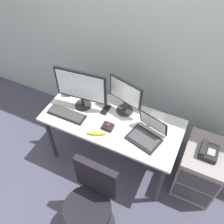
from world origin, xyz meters
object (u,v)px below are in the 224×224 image
monitor_main (81,87)px  laptop (147,133)px  desk_phone (208,152)px  office_chair (91,205)px  keyboard (67,114)px  paper_notepad (156,120)px  file_cabinet (199,169)px  cell_phone (106,110)px  trackball_mouse (108,126)px  coffee_mug (68,92)px  banana (96,133)px  monitor_side (125,95)px

monitor_main → laptop: monitor_main is taller
desk_phone → office_chair: (-0.83, -0.86, -0.26)m
keyboard → paper_notepad: keyboard is taller
file_cabinet → paper_notepad: 0.73m
file_cabinet → keyboard: 1.54m
desk_phone → cell_phone: size_ratio=1.41×
trackball_mouse → coffee_mug: (-0.62, 0.24, 0.02)m
coffee_mug → paper_notepad: size_ratio=0.46×
file_cabinet → laptop: (-0.59, -0.16, 0.49)m
keyboard → cell_phone: (0.34, 0.24, -0.01)m
file_cabinet → keyboard: keyboard is taller
file_cabinet → banana: (-1.05, -0.35, 0.45)m
file_cabinet → banana: bearing=-161.7°
laptop → cell_phone: laptop is taller
cell_phone → paper_notepad: bearing=9.8°
monitor_side → laptop: size_ratio=1.11×
monitor_side → cell_phone: size_ratio=2.89×
keyboard → laptop: size_ratio=1.11×
desk_phone → laptop: bearing=-166.4°
trackball_mouse → monitor_side: bearing=78.5°
desk_phone → paper_notepad: size_ratio=0.96×
monitor_main → coffee_mug: (-0.24, 0.08, -0.22)m
desk_phone → coffee_mug: bearing=179.0°
keyboard → paper_notepad: (0.87, 0.34, -0.01)m
banana → cell_phone: bearing=100.6°
keyboard → trackball_mouse: trackball_mouse is taller
laptop → trackball_mouse: laptop is taller
paper_notepad → cell_phone: size_ratio=1.46×
office_chair → file_cabinet: bearing=46.3°
desk_phone → paper_notepad: (-0.57, 0.10, 0.08)m
office_chair → keyboard: 0.94m
keyboard → paper_notepad: 0.94m
monitor_main → coffee_mug: size_ratio=5.76×
keyboard → monitor_side: bearing=31.1°
file_cabinet → banana: 1.20m
office_chair → monitor_side: size_ratio=2.26×
office_chair → trackball_mouse: office_chair is taller
file_cabinet → office_chair: bearing=-133.7°
file_cabinet → trackball_mouse: size_ratio=5.86×
monitor_side → cell_phone: 0.31m
keyboard → laptop: 0.86m
file_cabinet → cell_phone: bearing=-179.0°
banana → keyboard: bearing=167.3°
monitor_main → laptop: (0.77, -0.09, -0.21)m
coffee_mug → cell_phone: (0.49, -0.03, -0.04)m
monitor_main → banana: (0.31, -0.28, -0.25)m
office_chair → paper_notepad: (0.27, 0.96, 0.34)m
monitor_side → keyboard: 0.65m
monitor_side → laptop: monitor_side is taller
keyboard → coffee_mug: bearing=119.9°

